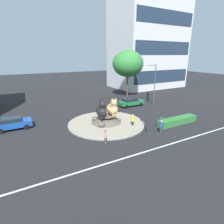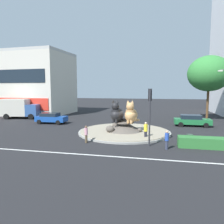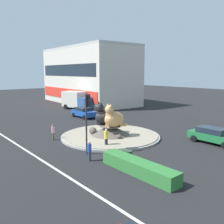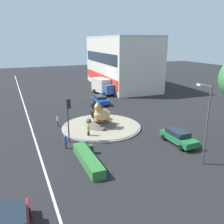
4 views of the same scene
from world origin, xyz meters
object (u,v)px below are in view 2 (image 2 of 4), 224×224
(shophouse_block, at_px, (12,84))
(pedestrian_yellow_shirt, at_px, (146,130))
(broadleaf_tree_behind_island, at_px, (209,74))
(cat_statue_calico, at_px, (131,114))
(cat_statue_black, at_px, (117,114))
(traffic_light_mast, at_px, (150,106))
(delivery_box_truck, at_px, (19,108))
(litter_bin, at_px, (190,139))
(pedestrian_blue_shirt, at_px, (167,139))
(parked_car_right, at_px, (192,120))
(sedan_on_far_lane, at_px, (51,118))
(pedestrian_pink_shirt, at_px, (86,134))

(shophouse_block, height_order, pedestrian_yellow_shirt, shophouse_block)
(broadleaf_tree_behind_island, distance_m, pedestrian_yellow_shirt, 18.36)
(cat_statue_calico, bearing_deg, pedestrian_yellow_shirt, 42.29)
(cat_statue_black, relative_size, pedestrian_yellow_shirt, 1.46)
(traffic_light_mast, xyz_separation_m, delivery_box_truck, (-22.01, 12.67, -1.78))
(cat_statue_calico, height_order, litter_bin, cat_statue_calico)
(cat_statue_calico, distance_m, pedestrian_yellow_shirt, 3.17)
(pedestrian_blue_shirt, height_order, delivery_box_truck, delivery_box_truck)
(cat_statue_black, distance_m, pedestrian_yellow_shirt, 4.32)
(broadleaf_tree_behind_island, distance_m, pedestrian_blue_shirt, 20.32)
(parked_car_right, relative_size, litter_bin, 5.19)
(broadleaf_tree_behind_island, relative_size, parked_car_right, 2.15)
(shophouse_block, xyz_separation_m, pedestrian_blue_shirt, (30.25, -20.84, -5.17))
(cat_statue_black, relative_size, sedan_on_far_lane, 0.58)
(traffic_light_mast, xyz_separation_m, pedestrian_yellow_shirt, (-0.44, 2.33, -2.58))
(pedestrian_yellow_shirt, relative_size, parked_car_right, 0.37)
(cat_statue_black, height_order, pedestrian_pink_shirt, cat_statue_black)
(pedestrian_pink_shirt, relative_size, pedestrian_blue_shirt, 1.02)
(cat_statue_black, bearing_deg, pedestrian_yellow_shirt, 64.09)
(broadleaf_tree_behind_island, relative_size, pedestrian_pink_shirt, 6.25)
(cat_statue_black, xyz_separation_m, litter_bin, (7.38, -3.43, -1.72))
(cat_statue_black, xyz_separation_m, sedan_on_far_lane, (-10.44, 4.35, -1.36))
(cat_statue_black, bearing_deg, broadleaf_tree_behind_island, 144.91)
(broadleaf_tree_behind_island, height_order, pedestrian_pink_shirt, broadleaf_tree_behind_island)
(parked_car_right, bearing_deg, pedestrian_yellow_shirt, -122.85)
(sedan_on_far_lane, bearing_deg, shophouse_block, 142.37)
(cat_statue_calico, bearing_deg, pedestrian_pink_shirt, -30.67)
(shophouse_block, distance_m, pedestrian_pink_shirt, 31.10)
(shophouse_block, distance_m, pedestrian_yellow_shirt, 33.79)
(traffic_light_mast, height_order, pedestrian_pink_shirt, traffic_light_mast)
(traffic_light_mast, relative_size, pedestrian_pink_shirt, 3.11)
(cat_statue_calico, height_order, sedan_on_far_lane, cat_statue_calico)
(traffic_light_mast, bearing_deg, broadleaf_tree_behind_island, -29.90)
(broadleaf_tree_behind_island, height_order, pedestrian_yellow_shirt, broadleaf_tree_behind_island)
(cat_statue_black, height_order, pedestrian_blue_shirt, cat_statue_black)
(litter_bin, bearing_deg, broadleaf_tree_behind_island, 73.23)
(cat_statue_black, relative_size, cat_statue_calico, 1.01)
(cat_statue_black, height_order, cat_statue_calico, cat_statue_black)
(pedestrian_pink_shirt, bearing_deg, litter_bin, -142.02)
(pedestrian_blue_shirt, bearing_deg, sedan_on_far_lane, 92.68)
(broadleaf_tree_behind_island, height_order, litter_bin, broadleaf_tree_behind_island)
(traffic_light_mast, xyz_separation_m, pedestrian_blue_shirt, (1.47, -0.86, -2.66))
(traffic_light_mast, height_order, broadleaf_tree_behind_island, broadleaf_tree_behind_island)
(traffic_light_mast, distance_m, delivery_box_truck, 25.46)
(cat_statue_black, relative_size, parked_car_right, 0.54)
(traffic_light_mast, bearing_deg, parked_car_right, -29.12)
(pedestrian_pink_shirt, relative_size, litter_bin, 1.79)
(broadleaf_tree_behind_island, height_order, sedan_on_far_lane, broadleaf_tree_behind_island)
(pedestrian_pink_shirt, bearing_deg, parked_car_right, -105.49)
(cat_statue_calico, xyz_separation_m, sedan_on_far_lane, (-12.06, 4.40, -1.36))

